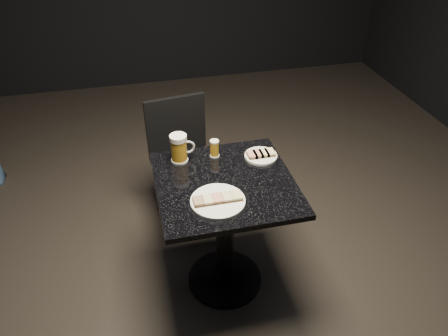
{
  "coord_description": "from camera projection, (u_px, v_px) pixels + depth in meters",
  "views": [
    {
      "loc": [
        -0.42,
        -1.72,
        2.09
      ],
      "look_at": [
        0.0,
        0.02,
        0.82
      ],
      "focal_mm": 35.0,
      "sensor_mm": 36.0,
      "label": 1
    }
  ],
  "objects": [
    {
      "name": "beer_mug",
      "position": [
        179.0,
        148.0,
        2.33
      ],
      "size": [
        0.14,
        0.09,
        0.16
      ],
      "color": "silver",
      "rests_on": "table"
    },
    {
      "name": "plate_small",
      "position": [
        261.0,
        156.0,
        2.4
      ],
      "size": [
        0.18,
        0.18,
        0.01
      ],
      "primitive_type": "cylinder",
      "color": "white",
      "rests_on": "table"
    },
    {
      "name": "canapes_on_plate_large",
      "position": [
        218.0,
        198.0,
        2.07
      ],
      "size": [
        0.24,
        0.07,
        0.02
      ],
      "color": "#4C3521",
      "rests_on": "plate_large"
    },
    {
      "name": "beer_tumbler",
      "position": [
        214.0,
        148.0,
        2.38
      ],
      "size": [
        0.05,
        0.05,
        0.1
      ],
      "color": "white",
      "rests_on": "table"
    },
    {
      "name": "plate_large",
      "position": [
        218.0,
        201.0,
        2.08
      ],
      "size": [
        0.26,
        0.26,
        0.01
      ],
      "primitive_type": "cylinder",
      "color": "white",
      "rests_on": "table"
    },
    {
      "name": "table",
      "position": [
        225.0,
        217.0,
        2.36
      ],
      "size": [
        0.7,
        0.7,
        0.75
      ],
      "color": "black",
      "rests_on": "floor"
    },
    {
      "name": "floor",
      "position": [
        225.0,
        280.0,
        2.65
      ],
      "size": [
        6.0,
        6.0,
        0.0
      ],
      "primitive_type": "plane",
      "color": "black",
      "rests_on": "ground"
    },
    {
      "name": "chair",
      "position": [
        183.0,
        156.0,
        2.86
      ],
      "size": [
        0.45,
        0.45,
        0.87
      ],
      "color": "black",
      "rests_on": "floor"
    },
    {
      "name": "canapes_on_plate_small",
      "position": [
        261.0,
        154.0,
        2.39
      ],
      "size": [
        0.15,
        0.07,
        0.02
      ],
      "color": "#4C3521",
      "rests_on": "plate_small"
    }
  ]
}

